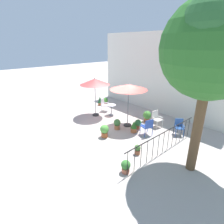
# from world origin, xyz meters

# --- Properties ---
(ground_plane) EXTENTS (60.00, 60.00, 0.00)m
(ground_plane) POSITION_xyz_m (0.00, 0.00, 0.00)
(ground_plane) COLOR #B2A69E
(villa_facade) EXTENTS (9.64, 0.30, 5.20)m
(villa_facade) POSITION_xyz_m (0.00, 4.18, 2.60)
(villa_facade) COLOR silver
(villa_facade) RESTS_ON ground
(terrace_railing) EXTENTS (0.03, 4.82, 1.01)m
(terrace_railing) POSITION_xyz_m (3.55, 0.00, 0.68)
(terrace_railing) COLOR black
(terrace_railing) RESTS_ON ground
(shade_tree) EXTENTS (3.30, 3.14, 5.90)m
(shade_tree) POSITION_xyz_m (4.93, -0.08, 4.34)
(shade_tree) COLOR brown
(shade_tree) RESTS_ON ground
(patio_umbrella_0) EXTENTS (2.04, 2.04, 2.49)m
(patio_umbrella_0) POSITION_xyz_m (0.62, 0.86, 2.25)
(patio_umbrella_0) COLOR #2D2D2D
(patio_umbrella_0) RESTS_ON ground
(patio_umbrella_1) EXTENTS (1.88, 1.88, 2.50)m
(patio_umbrella_1) POSITION_xyz_m (-1.89, 0.46, 2.22)
(patio_umbrella_1) COLOR #2D2D2D
(patio_umbrella_1) RESTS_ON ground
(cafe_table_0) EXTENTS (0.60, 0.60, 0.71)m
(cafe_table_0) POSITION_xyz_m (-1.27, 1.27, 0.49)
(cafe_table_0) COLOR white
(cafe_table_0) RESTS_ON ground
(patio_chair_0) EXTENTS (0.62, 0.62, 0.84)m
(patio_chair_0) POSITION_xyz_m (3.12, 2.07, 0.48)
(patio_chair_0) COLOR #2A5093
(patio_chair_0) RESTS_ON ground
(patio_chair_1) EXTENTS (0.62, 0.63, 0.89)m
(patio_chair_1) POSITION_xyz_m (-2.15, 1.41, 0.51)
(patio_chair_1) COLOR white
(patio_chair_1) RESTS_ON ground
(patio_chair_2) EXTENTS (0.51, 0.53, 0.94)m
(patio_chair_2) POSITION_xyz_m (1.76, 2.00, 0.54)
(patio_chair_2) COLOR silver
(patio_chair_2) RESTS_ON ground
(patio_chair_3) EXTENTS (0.59, 0.61, 0.91)m
(patio_chair_3) POSITION_xyz_m (2.11, 0.75, 0.54)
(patio_chair_3) COLOR #2746A2
(patio_chair_3) RESTS_ON ground
(potted_plant_0) EXTENTS (0.39, 0.39, 0.59)m
(potted_plant_0) POSITION_xyz_m (0.54, 0.11, 0.32)
(potted_plant_0) COLOR #BF6D40
(potted_plant_0) RESTS_ON ground
(potted_plant_1) EXTENTS (0.37, 0.37, 0.56)m
(potted_plant_1) POSITION_xyz_m (1.29, 0.98, 0.33)
(potted_plant_1) COLOR brown
(potted_plant_1) RESTS_ON ground
(potted_plant_2) EXTENTS (0.45, 0.45, 0.67)m
(potted_plant_2) POSITION_xyz_m (0.78, -0.99, 0.37)
(potted_plant_2) COLOR #AD562E
(potted_plant_2) RESTS_ON ground
(potted_plant_3) EXTENTS (0.50, 0.49, 0.67)m
(potted_plant_3) POSITION_xyz_m (0.98, 2.17, 0.38)
(potted_plant_3) COLOR #9A502E
(potted_plant_3) RESTS_ON ground
(potted_plant_4) EXTENTS (0.35, 0.35, 0.65)m
(potted_plant_4) POSITION_xyz_m (1.40, 0.52, 0.33)
(potted_plant_4) COLOR #A55832
(potted_plant_4) RESTS_ON ground
(potted_plant_5) EXTENTS (0.35, 0.35, 0.51)m
(potted_plant_5) POSITION_xyz_m (3.39, -2.14, 0.27)
(potted_plant_5) COLOR #BF694A
(potted_plant_5) RESTS_ON ground
(potted_plant_6) EXTENTS (0.38, 0.38, 0.55)m
(potted_plant_6) POSITION_xyz_m (-3.18, 2.37, 0.31)
(potted_plant_6) COLOR #A04F3A
(potted_plant_6) RESTS_ON ground
(potted_plant_7) EXTENTS (0.34, 0.34, 0.70)m
(potted_plant_7) POSITION_xyz_m (-3.37, 1.98, 0.36)
(potted_plant_7) COLOR #B26137
(potted_plant_7) RESTS_ON ground
(potted_plant_8) EXTENTS (0.27, 0.27, 0.45)m
(potted_plant_8) POSITION_xyz_m (2.90, -0.91, 0.23)
(potted_plant_8) COLOR brown
(potted_plant_8) RESTS_ON ground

